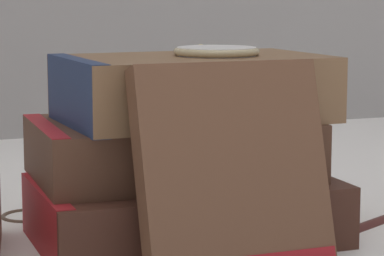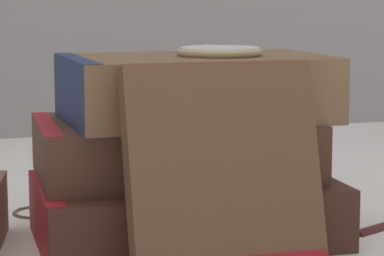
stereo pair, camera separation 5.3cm
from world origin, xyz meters
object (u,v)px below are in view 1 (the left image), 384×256
Objects in this scene: book_leaning_front at (233,177)px; book_flat_top at (187,88)px; pocket_watch at (216,51)px; reading_glasses at (57,209)px; book_flat_bottom at (176,210)px; book_flat_middle at (164,149)px.

book_flat_top is at bearing 87.48° from book_leaning_front.
pocket_watch reaches higher than reading_glasses.
pocket_watch is (0.03, 0.09, 0.07)m from book_leaning_front.
book_flat_top reaches higher than book_flat_bottom.
book_flat_middle is at bearing -74.37° from reading_glasses.
book_flat_top reaches higher than reading_glasses.
pocket_watch is (0.04, -0.01, 0.07)m from book_flat_middle.
book_leaning_front reaches higher than book_flat_bottom.
book_flat_top is 0.16m from reading_glasses.
book_flat_top is (0.01, 0.01, 0.08)m from book_flat_bottom.
book_flat_middle is 1.06× the size of book_flat_top.
book_leaning_front reaches higher than book_flat_middle.
pocket_watch is at bearing -11.50° from book_flat_middle.
book_flat_top is 1.41× the size of book_leaning_front.
pocket_watch reaches higher than book_flat_bottom.
book_leaning_front is 1.30× the size of reading_glasses.
book_leaning_front is at bearing -106.09° from pocket_watch.
book_flat_top is 0.03m from pocket_watch.
book_flat_middle is (-0.00, 0.01, 0.04)m from book_flat_bottom.
book_flat_top is at bearing -21.60° from book_flat_middle.
book_flat_bottom is at bearing 94.76° from book_leaning_front.
book_leaning_front is (0.01, -0.10, -0.00)m from book_flat_middle.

